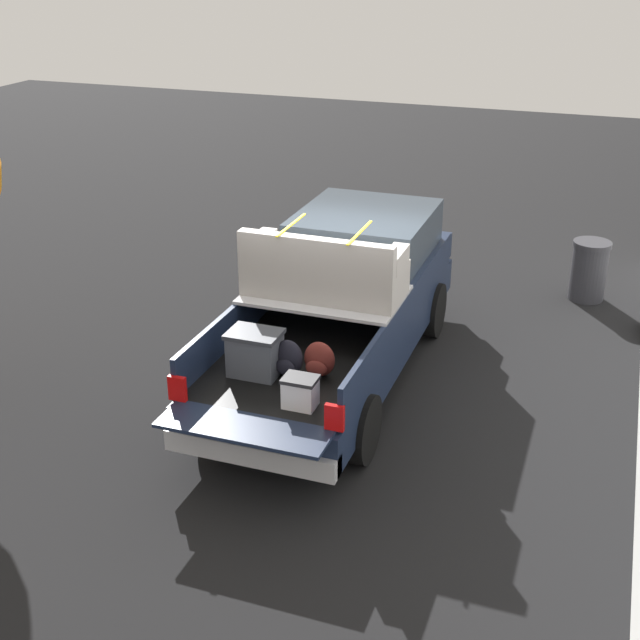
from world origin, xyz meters
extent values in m
plane|color=black|center=(0.00, 0.00, 0.00)|extent=(40.00, 40.00, 0.00)
cube|color=#162138|center=(0.00, 0.00, 0.62)|extent=(5.50, 1.92, 0.47)
cube|color=black|center=(-1.20, 0.00, 0.87)|extent=(2.80, 1.80, 0.04)
cube|color=#162138|center=(-1.20, 0.93, 1.10)|extent=(2.80, 0.06, 0.50)
cube|color=#162138|center=(-1.20, -0.93, 1.10)|extent=(2.80, 0.06, 0.50)
cube|color=#162138|center=(0.17, 0.00, 1.10)|extent=(0.06, 1.80, 0.50)
cube|color=#162138|center=(-2.88, 0.00, 0.87)|extent=(0.55, 1.80, 0.04)
cube|color=#B2B2B7|center=(-0.43, 0.00, 1.37)|extent=(1.25, 1.92, 0.04)
cube|color=#162138|center=(1.35, 0.00, 1.10)|extent=(2.30, 1.92, 0.50)
cube|color=#2D3842|center=(1.25, 0.00, 1.65)|extent=(1.94, 1.76, 0.60)
cube|color=#162138|center=(2.70, 0.00, 1.04)|extent=(0.40, 1.82, 0.38)
cube|color=#B2B2B7|center=(-2.72, 0.00, 0.50)|extent=(0.24, 1.92, 0.24)
cube|color=red|center=(-2.62, 0.88, 1.03)|extent=(0.06, 0.20, 0.28)
cube|color=red|center=(-2.62, -0.88, 1.03)|extent=(0.06, 0.20, 0.28)
cylinder|color=black|center=(1.75, 0.88, 0.40)|extent=(0.80, 0.30, 0.80)
cylinder|color=black|center=(1.75, -0.88, 0.40)|extent=(0.80, 0.30, 0.80)
cylinder|color=black|center=(-1.75, 0.88, 0.40)|extent=(0.80, 0.30, 0.80)
cylinder|color=black|center=(-1.75, -0.88, 0.40)|extent=(0.80, 0.30, 0.80)
cube|color=#474C56|center=(-1.79, 0.35, 1.12)|extent=(0.40, 0.55, 0.47)
cube|color=#31353C|center=(-1.79, 0.35, 1.38)|extent=(0.44, 0.59, 0.05)
ellipsoid|color=black|center=(-1.69, -0.02, 1.11)|extent=(0.20, 0.34, 0.43)
ellipsoid|color=black|center=(-1.80, -0.02, 1.04)|extent=(0.09, 0.23, 0.19)
ellipsoid|color=maroon|center=(-1.59, -0.35, 1.10)|extent=(0.20, 0.36, 0.42)
ellipsoid|color=maroon|center=(-1.70, -0.35, 1.04)|extent=(0.09, 0.25, 0.18)
cube|color=white|center=(-2.30, -0.39, 1.04)|extent=(0.26, 0.34, 0.30)
cube|color=#262628|center=(-2.30, -0.39, 1.21)|extent=(0.28, 0.36, 0.04)
cube|color=#9E9993|center=(-0.43, 0.00, 1.60)|extent=(0.84, 1.92, 0.42)
cube|color=#9E9993|center=(-0.76, 0.00, 2.01)|extent=(0.16, 1.92, 0.40)
cube|color=#9E9993|center=(-0.38, 0.86, 1.92)|extent=(0.60, 0.20, 0.22)
cube|color=#9E9993|center=(-0.38, -0.86, 1.92)|extent=(0.60, 0.20, 0.22)
cube|color=yellow|center=(-0.43, 0.43, 2.22)|extent=(0.94, 0.03, 0.02)
cube|color=yellow|center=(-0.43, -0.43, 2.22)|extent=(0.94, 0.03, 0.02)
cylinder|color=#2D2D33|center=(3.94, -2.96, 0.45)|extent=(0.56, 0.56, 0.90)
cylinder|color=#2D2D33|center=(3.94, -2.96, 0.94)|extent=(0.60, 0.60, 0.08)
camera|label=1|loc=(-9.57, -3.22, 5.42)|focal=47.94mm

